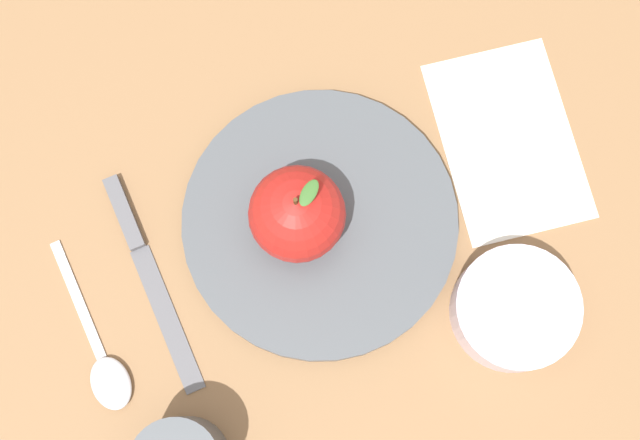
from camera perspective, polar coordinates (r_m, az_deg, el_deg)
ground_plane at (r=0.79m, az=-1.41°, el=-0.55°), size 2.40×2.40×0.00m
dinner_plate at (r=0.78m, az=0.00°, el=-0.15°), size 0.25×0.25×0.02m
apple at (r=0.73m, az=-1.51°, el=0.73°), size 0.08×0.08×0.09m
side_bowl at (r=0.77m, az=12.74°, el=-5.71°), size 0.11×0.11×0.04m
knife at (r=0.80m, az=-11.49°, el=-2.75°), size 0.04×0.21×0.01m
spoon at (r=0.79m, az=-14.04°, el=-9.27°), size 0.04×0.16×0.01m
linen_napkin at (r=0.83m, az=12.28°, el=5.15°), size 0.16×0.21×0.00m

